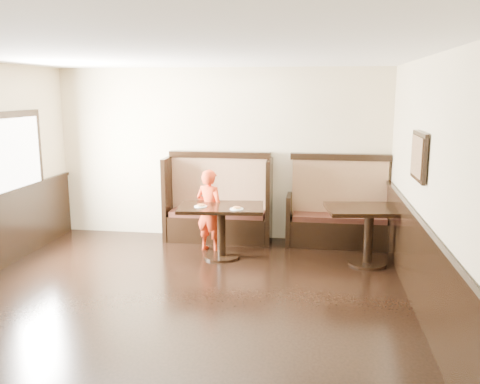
% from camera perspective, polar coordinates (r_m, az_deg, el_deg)
% --- Properties ---
extents(ground, '(7.00, 7.00, 0.00)m').
position_cam_1_polar(ground, '(5.52, -9.01, -14.89)').
color(ground, black).
rests_on(ground, ground).
extents(room_shell, '(7.00, 7.00, 7.00)m').
position_cam_1_polar(room_shell, '(5.61, -11.29, -7.17)').
color(room_shell, beige).
rests_on(room_shell, ground).
extents(booth_main, '(1.75, 0.72, 1.45)m').
position_cam_1_polar(booth_main, '(8.38, -2.42, -1.83)').
color(booth_main, black).
rests_on(booth_main, ground).
extents(booth_neighbor, '(1.65, 0.72, 1.45)m').
position_cam_1_polar(booth_neighbor, '(8.26, 11.01, -2.56)').
color(booth_neighbor, black).
rests_on(booth_neighbor, ground).
extents(table_main, '(1.30, 0.89, 0.78)m').
position_cam_1_polar(table_main, '(7.44, -2.12, -2.93)').
color(table_main, black).
rests_on(table_main, ground).
extents(table_neighbor, '(1.28, 0.94, 0.83)m').
position_cam_1_polar(table_neighbor, '(7.37, 14.29, -3.27)').
color(table_neighbor, black).
rests_on(table_neighbor, ground).
extents(child, '(0.54, 0.46, 1.27)m').
position_cam_1_polar(child, '(7.75, -3.41, -2.09)').
color(child, red).
rests_on(child, ground).
extents(pizza_plate_left, '(0.19, 0.19, 0.03)m').
position_cam_1_polar(pizza_plate_left, '(7.36, -4.43, -1.56)').
color(pizza_plate_left, white).
rests_on(pizza_plate_left, table_main).
extents(pizza_plate_right, '(0.19, 0.19, 0.04)m').
position_cam_1_polar(pizza_plate_right, '(7.17, -0.37, -1.86)').
color(pizza_plate_right, white).
rests_on(pizza_plate_right, table_main).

